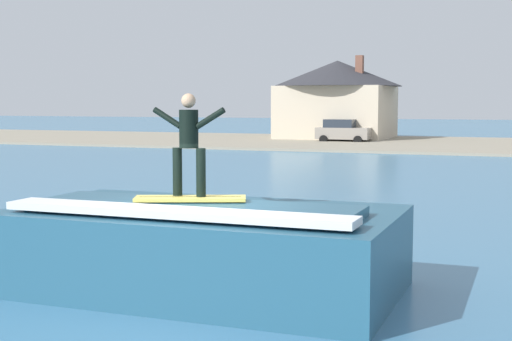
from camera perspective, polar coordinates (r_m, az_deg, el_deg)
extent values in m
plane|color=teal|center=(12.00, -4.28, -10.03)|extent=(260.00, 260.00, 0.00)
cube|color=#25556E|center=(12.47, -3.98, -6.18)|extent=(6.43, 3.61, 1.38)
cube|color=#25556E|center=(11.94, -4.92, -2.97)|extent=(5.46, 1.63, 0.15)
cube|color=silver|center=(11.29, -6.51, -3.27)|extent=(5.79, 0.65, 0.12)
cube|color=#EAD159|center=(12.19, -5.16, -2.20)|extent=(1.90, 1.17, 0.06)
cube|color=black|center=(12.19, -5.16, -2.07)|extent=(1.59, 0.67, 0.01)
cylinder|color=black|center=(12.32, -6.17, -0.09)|extent=(0.16, 0.16, 0.81)
cylinder|color=black|center=(12.13, -4.33, -0.16)|extent=(0.16, 0.16, 0.81)
cylinder|color=black|center=(12.17, -5.29, 3.27)|extent=(0.32, 0.32, 0.64)
sphere|color=tan|center=(12.17, -5.31, 5.47)|extent=(0.24, 0.24, 0.24)
cylinder|color=black|center=(12.35, -6.95, 4.11)|extent=(0.53, 0.10, 0.36)
cylinder|color=black|center=(12.00, -3.58, 4.11)|extent=(0.53, 0.10, 0.36)
cube|color=gray|center=(55.69, 15.78, 1.97)|extent=(120.00, 20.90, 0.16)
cube|color=gray|center=(57.39, 6.88, 2.91)|extent=(4.15, 1.93, 0.90)
cube|color=#262D38|center=(57.44, 6.59, 3.69)|extent=(2.28, 1.74, 0.64)
cylinder|color=black|center=(58.09, 8.41, 2.48)|extent=(0.64, 0.22, 0.64)
cylinder|color=black|center=(56.11, 7.96, 2.38)|extent=(0.64, 0.22, 0.64)
cylinder|color=black|center=(58.74, 5.84, 2.54)|extent=(0.64, 0.22, 0.64)
cylinder|color=black|center=(56.78, 5.30, 2.45)|extent=(0.64, 0.22, 0.64)
cube|color=beige|center=(62.67, 6.35, 4.49)|extent=(8.84, 8.77, 4.53)
cone|color=#2D2D33|center=(62.71, 6.38, 7.55)|extent=(10.96, 10.96, 2.18)
cube|color=brown|center=(60.94, 8.11, 8.07)|extent=(0.60, 0.60, 1.80)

